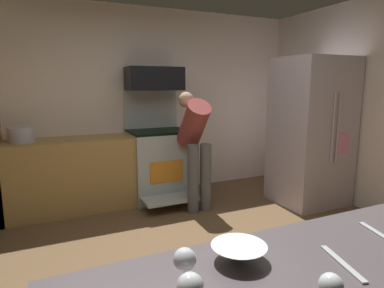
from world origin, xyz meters
TOP-DOWN VIEW (x-y plane):
  - ground_plane at (0.00, 0.00)m, footprint 5.20×4.80m
  - wall_back at (0.00, 2.34)m, footprint 5.20×0.12m
  - lower_cabinet_run at (-0.90, 1.98)m, footprint 2.40×0.60m
  - oven_range at (0.27, 1.97)m, footprint 0.76×0.99m
  - microwave at (0.27, 2.06)m, footprint 0.74×0.38m
  - refrigerator at (2.03, 0.98)m, footprint 0.86×0.78m
  - person_cook at (0.56, 1.41)m, footprint 0.31×0.62m
  - mixing_bowl_large at (-0.52, -1.28)m, footprint 0.21×0.21m
  - wine_glass_near at (-0.48, -1.67)m, footprint 0.07×0.07m
  - wine_glass_mid at (-0.83, -1.51)m, footprint 0.07×0.07m
  - wine_glass_far at (-0.79, -1.40)m, footprint 0.07×0.07m
  - knife_chef at (0.16, -1.36)m, footprint 0.09×0.26m
  - knife_paring at (-0.19, -1.46)m, footprint 0.09×0.26m
  - stock_pot at (-1.38, 1.98)m, footprint 0.29×0.29m

SIDE VIEW (x-z plane):
  - ground_plane at x=0.00m, z-range -0.02..0.00m
  - lower_cabinet_run at x=-0.90m, z-range 0.00..0.90m
  - oven_range at x=0.27m, z-range -0.23..1.25m
  - person_cook at x=0.56m, z-range 0.14..1.60m
  - knife_chef at x=0.16m, z-range 0.90..0.91m
  - knife_paring at x=-0.19m, z-range 0.90..0.91m
  - mixing_bowl_large at x=-0.52m, z-range 0.90..0.96m
  - refrigerator at x=2.03m, z-range 0.00..1.89m
  - stock_pot at x=-1.38m, z-range 0.90..1.08m
  - wine_glass_mid at x=-0.83m, z-range 0.93..1.09m
  - wine_glass_near at x=-0.48m, z-range 0.93..1.09m
  - wine_glass_far at x=-0.79m, z-range 0.94..1.11m
  - wall_back at x=0.00m, z-range 0.00..2.60m
  - microwave at x=0.27m, z-range 1.48..1.79m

